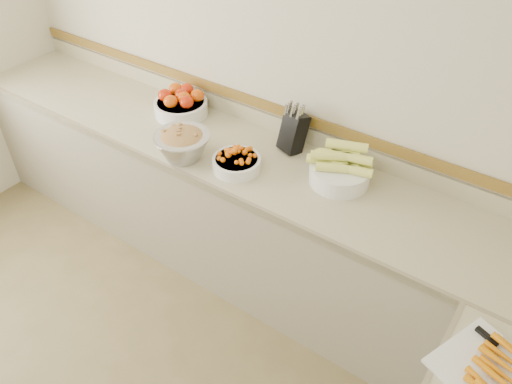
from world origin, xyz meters
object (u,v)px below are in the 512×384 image
Objects in this scene: knife_block at (293,131)px; cutting_board at (502,379)px; tomato_bowl at (181,104)px; corn_bowl at (340,169)px; rhubarb_bowl at (182,144)px; cherry_tomato_bowl at (237,161)px.

knife_block is 0.58× the size of cutting_board.
corn_bowl is at bearing -2.43° from tomato_bowl.
corn_bowl is (0.35, -0.11, -0.04)m from knife_block.
rhubarb_bowl is at bearing -159.51° from corn_bowl.
rhubarb_bowl is at bearing 167.87° from cutting_board.
cherry_tomato_bowl is 0.55m from corn_bowl.
knife_block is at bearing 162.28° from corn_bowl.
cherry_tomato_bowl is at bearing -113.99° from knife_block.
cherry_tomato_bowl is 0.85× the size of rhubarb_bowl.
corn_bowl is (1.13, -0.05, 0.01)m from tomato_bowl.
knife_block is 0.89× the size of tomato_bowl.
cutting_board is at bearing -34.75° from corn_bowl.
rhubarb_bowl reaches higher than cherry_tomato_bowl.
knife_block reaches higher than cherry_tomato_bowl.
cutting_board is (1.49, -0.47, -0.03)m from cherry_tomato_bowl.
cutting_board is (1.80, -0.39, -0.07)m from rhubarb_bowl.
knife_block is at bearing 149.24° from cutting_board.
knife_block reaches higher than corn_bowl.
rhubarb_bowl is (0.32, -0.35, 0.02)m from tomato_bowl.
cherry_tomato_bowl is at bearing -156.54° from corn_bowl.
knife_block is 0.61m from rhubarb_bowl.
corn_bowl reaches higher than tomato_bowl.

